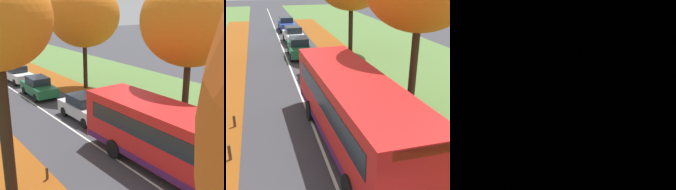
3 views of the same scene
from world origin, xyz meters
TOP-DOWN VIEW (x-y plane):
  - grass_verge_right at (9.20, 20.00)m, footprint 12.00×90.00m
  - leaf_litter_right at (4.60, 14.00)m, footprint 2.80×60.00m
  - road_centre_line at (0.00, 20.00)m, footprint 0.12×80.00m
  - tree_right_near at (5.53, 10.70)m, footprint 5.64×5.64m
  - tree_right_mid at (5.58, 22.31)m, footprint 6.06×6.06m
  - bollard_fifth at (-3.53, 10.34)m, footprint 0.12×0.12m
  - bus at (1.31, 7.41)m, footprint 2.92×10.48m
  - car_silver_lead at (1.49, 15.70)m, footprint 1.85×4.24m
  - car_green_following at (1.12, 22.31)m, footprint 1.87×4.24m
  - car_white_third_in_line at (1.31, 27.96)m, footprint 1.94×4.28m

SIDE VIEW (x-z plane):
  - road_centre_line at x=0.00m, z-range 0.00..0.01m
  - grass_verge_right at x=9.20m, z-range 0.00..0.01m
  - leaf_litter_right at x=4.60m, z-range 0.01..0.01m
  - bollard_fifth at x=-3.53m, z-range 0.00..0.57m
  - car_silver_lead at x=1.49m, z-range 0.00..1.62m
  - car_green_following at x=1.12m, z-range 0.00..1.62m
  - car_white_third_in_line at x=1.31m, z-range 0.00..1.62m
  - bus at x=1.31m, z-range 0.21..3.19m
  - tree_right_mid at x=5.58m, z-range 1.82..10.93m
  - tree_right_near at x=5.53m, z-range 1.94..10.92m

